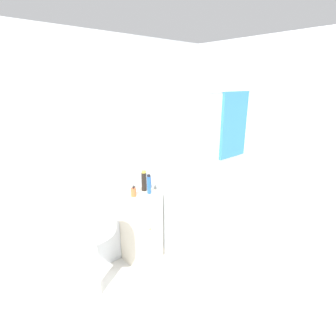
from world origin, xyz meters
TOP-DOWN VIEW (x-y plane):
  - wall_back at (0.00, 1.70)m, footprint 6.40×0.06m
  - wall_right at (1.70, 0.00)m, footprint 0.06×6.40m
  - shower_enclosure at (1.20, 1.17)m, footprint 0.84×0.87m
  - vanity_cabinet at (0.59, 1.51)m, footprint 0.40×0.34m
  - sink at (-0.12, 1.34)m, footprint 0.50×0.50m
  - soap_dispenser at (0.49, 1.49)m, footprint 0.06×0.06m
  - shampoo_bottle_tall_black at (0.68, 1.55)m, footprint 0.06×0.06m
  - shampoo_bottle_blue at (0.67, 1.44)m, footprint 0.05×0.05m
  - lotion_bottle_white at (0.61, 1.58)m, footprint 0.04×0.04m

SIDE VIEW (x-z plane):
  - vanity_cabinet at x=0.59m, z-range 0.00..0.85m
  - shower_enclosure at x=1.20m, z-range -0.41..1.57m
  - sink at x=-0.12m, z-range 0.20..1.22m
  - soap_dispenser at x=0.49m, z-range 0.84..0.96m
  - lotion_bottle_white at x=0.61m, z-range 0.84..1.01m
  - shampoo_bottle_blue at x=0.67m, z-range 0.85..1.07m
  - shampoo_bottle_tall_black at x=0.68m, z-range 0.85..1.09m
  - wall_back at x=0.00m, z-range 0.00..2.50m
  - wall_right at x=1.70m, z-range 0.00..2.50m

